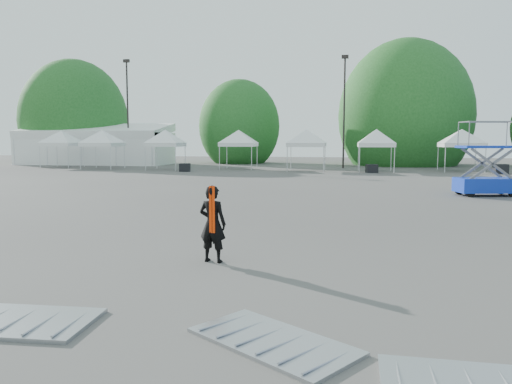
# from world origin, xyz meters

# --- Properties ---
(ground) EXTENTS (120.00, 120.00, 0.00)m
(ground) POSITION_xyz_m (0.00, 0.00, 0.00)
(ground) COLOR #474442
(ground) RESTS_ON ground
(marquee) EXTENTS (15.00, 6.25, 4.23)m
(marquee) POSITION_xyz_m (-22.00, 35.00, 1.97)
(marquee) COLOR white
(marquee) RESTS_ON ground
(light_pole_west) EXTENTS (0.60, 0.25, 10.30)m
(light_pole_west) POSITION_xyz_m (-18.00, 34.00, 5.77)
(light_pole_west) COLOR black
(light_pole_west) RESTS_ON ground
(light_pole_east) EXTENTS (0.60, 0.25, 9.80)m
(light_pole_east) POSITION_xyz_m (3.00, 32.00, 5.52)
(light_pole_east) COLOR black
(light_pole_east) RESTS_ON ground
(tree_far_w) EXTENTS (4.80, 4.80, 7.30)m
(tree_far_w) POSITION_xyz_m (-26.00, 38.00, 4.54)
(tree_far_w) COLOR #382314
(tree_far_w) RESTS_ON ground
(tree_mid_w) EXTENTS (4.16, 4.16, 6.33)m
(tree_mid_w) POSITION_xyz_m (-8.00, 40.00, 3.93)
(tree_mid_w) COLOR #382314
(tree_mid_w) RESTS_ON ground
(tree_mid_e) EXTENTS (5.12, 5.12, 7.79)m
(tree_mid_e) POSITION_xyz_m (9.00, 39.00, 4.84)
(tree_mid_e) COLOR #382314
(tree_mid_e) RESTS_ON ground
(tent_a) EXTENTS (4.13, 4.13, 3.88)m
(tent_a) POSITION_xyz_m (-22.09, 28.83, 3.06)
(tent_a) COLOR silver
(tent_a) RESTS_ON ground
(tent_b) EXTENTS (4.14, 4.14, 3.88)m
(tent_b) POSITION_xyz_m (-17.49, 27.51, 3.06)
(tent_b) COLOR silver
(tent_b) RESTS_ON ground
(tent_c) EXTENTS (3.91, 3.91, 3.88)m
(tent_c) POSITION_xyz_m (-11.66, 27.10, 3.06)
(tent_c) COLOR silver
(tent_c) RESTS_ON ground
(tent_d) EXTENTS (4.13, 4.13, 3.88)m
(tent_d) POSITION_xyz_m (-5.80, 28.96, 3.06)
(tent_d) COLOR silver
(tent_d) RESTS_ON ground
(tent_e) EXTENTS (4.30, 4.30, 3.88)m
(tent_e) POSITION_xyz_m (0.07, 27.64, 3.06)
(tent_e) COLOR silver
(tent_e) RESTS_ON ground
(tent_f) EXTENTS (3.93, 3.93, 3.88)m
(tent_f) POSITION_xyz_m (5.50, 27.37, 3.06)
(tent_f) COLOR silver
(tent_f) RESTS_ON ground
(tent_g) EXTENTS (4.41, 4.41, 3.88)m
(tent_g) POSITION_xyz_m (12.13, 28.75, 3.06)
(tent_g) COLOR silver
(tent_g) RESTS_ON ground
(man) EXTENTS (0.64, 0.48, 1.59)m
(man) POSITION_xyz_m (0.27, -3.03, 0.80)
(man) COLOR black
(man) RESTS_ON ground
(scissor_lift) EXTENTS (2.77, 1.78, 3.31)m
(scissor_lift) POSITION_xyz_m (9.25, 10.87, 1.67)
(scissor_lift) COLOR #0C39A8
(scissor_lift) RESTS_ON ground
(barrier_left) EXTENTS (2.46, 1.30, 0.08)m
(barrier_left) POSITION_xyz_m (-1.67, -6.84, 0.04)
(barrier_left) COLOR #A1A4A9
(barrier_left) RESTS_ON ground
(barrier_mid) EXTENTS (2.32, 2.07, 0.07)m
(barrier_mid) POSITION_xyz_m (2.05, -6.91, 0.03)
(barrier_mid) COLOR #A1A4A9
(barrier_mid) RESTS_ON ground
(crate_west) EXTENTS (0.94, 0.79, 0.65)m
(crate_west) POSITION_xyz_m (-9.32, 24.95, 0.32)
(crate_west) COLOR black
(crate_west) RESTS_ON ground
(crate_mid) EXTENTS (0.95, 0.82, 0.64)m
(crate_mid) POSITION_xyz_m (5.13, 25.90, 0.32)
(crate_mid) COLOR black
(crate_mid) RESTS_ON ground
(crate_east) EXTENTS (0.98, 0.78, 0.72)m
(crate_east) POSITION_xyz_m (14.38, 26.26, 0.36)
(crate_east) COLOR black
(crate_east) RESTS_ON ground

